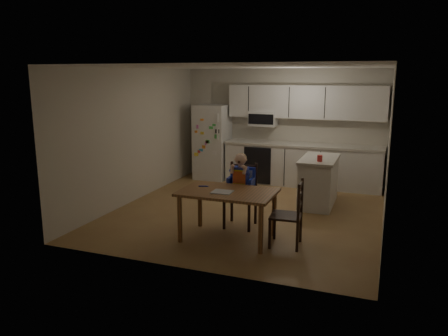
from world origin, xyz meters
name	(u,v)px	position (x,y,z in m)	size (l,w,h in m)	color
room	(257,138)	(0.00, 0.48, 1.25)	(4.52, 5.01, 2.51)	olive
refrigerator	(212,142)	(-1.55, 2.15, 0.85)	(0.72, 0.70, 1.70)	silver
kitchen_run	(302,145)	(0.50, 2.24, 0.88)	(3.37, 0.62, 2.15)	silver
kitchen_island	(318,181)	(1.09, 0.85, 0.45)	(0.63, 1.20, 0.89)	silver
red_cup	(320,158)	(1.14, 0.51, 0.94)	(0.09, 0.09, 0.11)	red
dining_table	(228,197)	(0.12, -1.36, 0.63)	(1.36, 0.87, 0.73)	brown
napkin	(222,192)	(0.07, -1.46, 0.73)	(0.28, 0.25, 0.01)	silver
toddler_spoon	(203,186)	(-0.32, -1.26, 0.74)	(0.02, 0.02, 0.12)	#2035C0
chair_booster	(241,182)	(0.12, -0.74, 0.71)	(0.46, 0.46, 1.18)	black
chair_side	(293,210)	(1.07, -1.30, 0.54)	(0.45, 0.45, 0.95)	black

